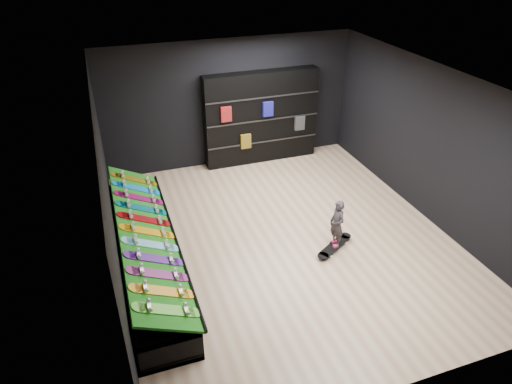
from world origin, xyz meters
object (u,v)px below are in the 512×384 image
object	(u,v)px
display_rack	(147,255)
child	(336,233)
floor_skateboard	(335,247)
back_shelving	(261,118)

from	to	relation	value
display_rack	child	xyz separation A→B (m)	(3.29, -0.62, 0.12)
display_rack	floor_skateboard	xyz separation A→B (m)	(3.29, -0.62, -0.20)
back_shelving	display_rack	bearing A→B (deg)	-134.57
display_rack	floor_skateboard	size ratio (longest dim) A/B	4.59
back_shelving	child	size ratio (longest dim) A/B	5.02
child	display_rack	bearing A→B (deg)	-106.46
back_shelving	floor_skateboard	size ratio (longest dim) A/B	2.85
floor_skateboard	display_rack	bearing A→B (deg)	138.57
back_shelving	child	distance (m)	4.01
back_shelving	child	xyz separation A→B (m)	(0.02, -3.94, -0.75)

